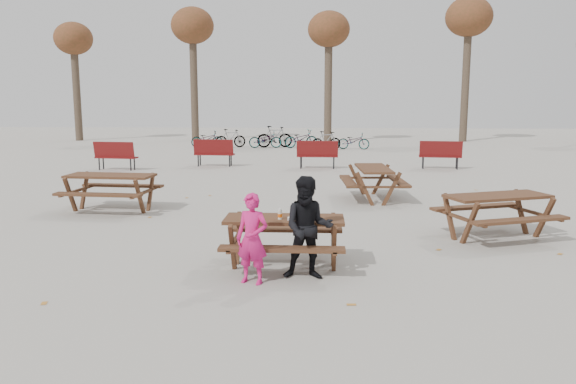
# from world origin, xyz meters

# --- Properties ---
(ground) EXTENTS (80.00, 80.00, 0.00)m
(ground) POSITION_xyz_m (0.00, 0.00, 0.00)
(ground) COLOR gray
(ground) RESTS_ON ground
(main_picnic_table) EXTENTS (1.80, 1.45, 0.78)m
(main_picnic_table) POSITION_xyz_m (0.00, 0.00, 0.59)
(main_picnic_table) COLOR #3B1E15
(main_picnic_table) RESTS_ON ground
(food_tray) EXTENTS (0.18, 0.11, 0.03)m
(food_tray) POSITION_xyz_m (0.15, -0.14, 0.79)
(food_tray) COLOR white
(food_tray) RESTS_ON main_picnic_table
(bread_roll) EXTENTS (0.14, 0.06, 0.05)m
(bread_roll) POSITION_xyz_m (0.15, -0.14, 0.83)
(bread_roll) COLOR tan
(bread_roll) RESTS_ON food_tray
(soda_bottle) EXTENTS (0.07, 0.07, 0.17)m
(soda_bottle) POSITION_xyz_m (-0.06, -0.11, 0.85)
(soda_bottle) COLOR silver
(soda_bottle) RESTS_ON main_picnic_table
(child) EXTENTS (0.53, 0.43, 1.27)m
(child) POSITION_xyz_m (-0.40, -0.76, 0.64)
(child) COLOR #CE1969
(child) RESTS_ON ground
(adult) EXTENTS (0.72, 0.56, 1.48)m
(adult) POSITION_xyz_m (0.37, -0.51, 0.74)
(adult) COLOR black
(adult) RESTS_ON ground
(picnic_table_east) EXTENTS (2.31, 2.09, 0.82)m
(picnic_table_east) POSITION_xyz_m (3.78, 2.00, 0.41)
(picnic_table_east) COLOR #3B1E15
(picnic_table_east) RESTS_ON ground
(picnic_table_north) EXTENTS (2.07, 1.72, 0.84)m
(picnic_table_north) POSITION_xyz_m (-4.22, 4.09, 0.42)
(picnic_table_north) COLOR #3B1E15
(picnic_table_north) RESTS_ON ground
(picnic_table_far) EXTENTS (1.65, 2.00, 0.83)m
(picnic_table_far) POSITION_xyz_m (1.90, 5.89, 0.41)
(picnic_table_far) COLOR #3B1E15
(picnic_table_far) RESTS_ON ground
(park_bench_row) EXTENTS (13.25, 1.92, 1.03)m
(park_bench_row) POSITION_xyz_m (-1.20, 12.13, 0.52)
(park_bench_row) COLOR maroon
(park_bench_row) RESTS_ON ground
(bicycle_row) EXTENTS (9.28, 2.39, 1.12)m
(bicycle_row) POSITION_xyz_m (-1.60, 20.49, 0.47)
(bicycle_row) COLOR black
(bicycle_row) RESTS_ON ground
(tree_row) EXTENTS (32.17, 3.52, 8.26)m
(tree_row) POSITION_xyz_m (0.90, 25.15, 6.19)
(tree_row) COLOR #382B21
(tree_row) RESTS_ON ground
(fallen_leaves) EXTENTS (11.00, 11.00, 0.01)m
(fallen_leaves) POSITION_xyz_m (0.50, 2.50, 0.00)
(fallen_leaves) COLOR #B0722A
(fallen_leaves) RESTS_ON ground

